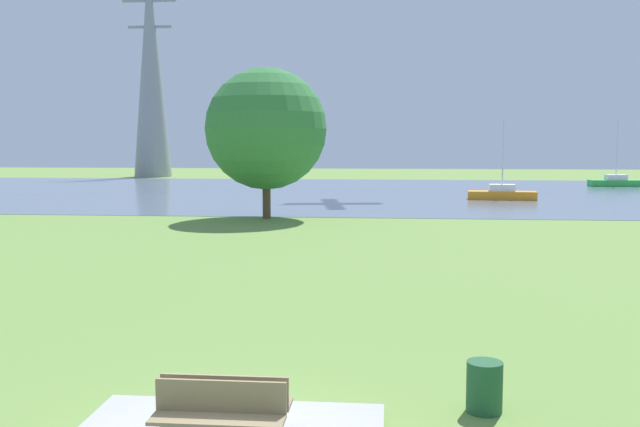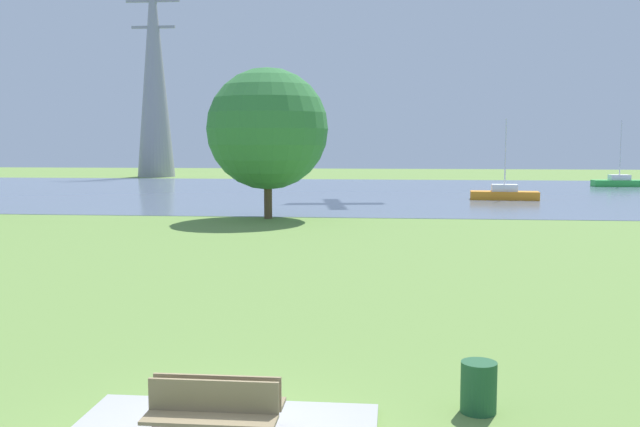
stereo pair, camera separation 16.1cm
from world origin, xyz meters
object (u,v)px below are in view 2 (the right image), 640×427
at_px(litter_bin, 479,387).
at_px(sailboat_orange, 504,194).
at_px(sailboat_green, 619,182).
at_px(tree_west_near, 268,129).
at_px(bench_facing_water, 220,407).
at_px(bench_facing_inland, 211,422).
at_px(electricity_pylon, 154,68).

bearing_deg(litter_bin, sailboat_orange, 80.94).
distance_m(sailboat_green, tree_west_near, 41.57).
height_order(bench_facing_water, tree_west_near, tree_west_near).
xyz_separation_m(bench_facing_inland, electricity_pylon, (-25.75, 74.57, 12.38)).
height_order(sailboat_orange, tree_west_near, tree_west_near).
relative_size(sailboat_green, electricity_pylon, 0.24).
bearing_deg(electricity_pylon, sailboat_orange, -40.46).
height_order(sailboat_green, tree_west_near, tree_west_near).
distance_m(sailboat_orange, electricity_pylon, 49.12).
relative_size(litter_bin, sailboat_green, 0.13).
bearing_deg(sailboat_green, litter_bin, -108.60).
xyz_separation_m(bench_facing_water, tree_west_near, (-4.38, 29.04, 4.40)).
xyz_separation_m(sailboat_orange, tree_west_near, (-14.79, -14.15, 4.42)).
height_order(litter_bin, tree_west_near, tree_west_near).
bearing_deg(sailboat_green, bench_facing_inland, -111.21).
bearing_deg(tree_west_near, bench_facing_inland, -81.58).
bearing_deg(sailboat_orange, electricity_pylon, 139.54).
bearing_deg(bench_facing_inland, litter_bin, 27.52).
xyz_separation_m(litter_bin, sailboat_orange, (6.66, 41.78, 0.05)).
relative_size(bench_facing_water, bench_facing_inland, 1.00).
height_order(bench_facing_water, sailboat_green, sailboat_green).
bearing_deg(tree_west_near, electricity_pylon, 115.40).
bearing_deg(sailboat_green, tree_west_near, -132.16).
relative_size(bench_facing_water, tree_west_near, 0.22).
bearing_deg(sailboat_orange, sailboat_green, 51.85).
bearing_deg(bench_facing_inland, tree_west_near, 98.42).
bearing_deg(bench_facing_water, bench_facing_inland, -90.00).
xyz_separation_m(sailboat_orange, electricity_pylon, (-36.16, 30.84, 12.40)).
distance_m(sailboat_green, electricity_pylon, 52.64).
bearing_deg(bench_facing_inland, electricity_pylon, 109.05).
bearing_deg(bench_facing_inland, bench_facing_water, 90.00).
height_order(litter_bin, sailboat_green, sailboat_green).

